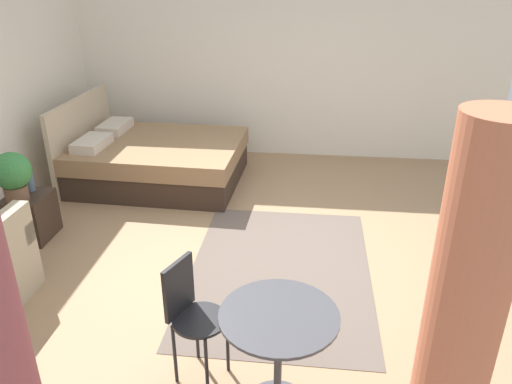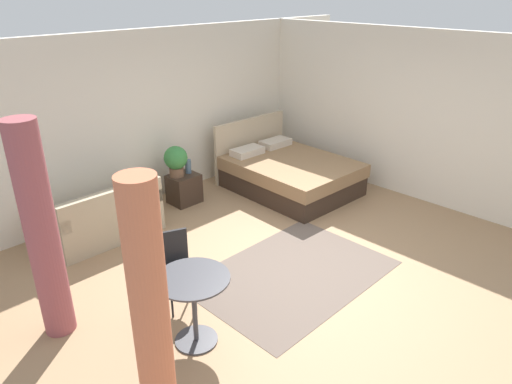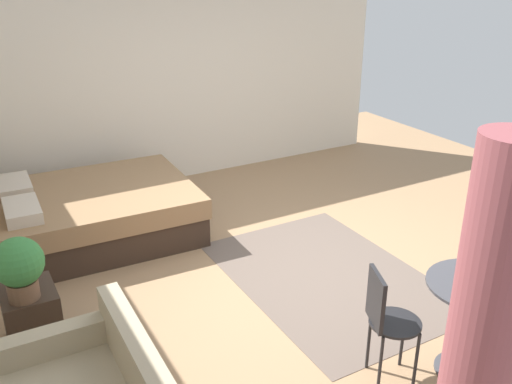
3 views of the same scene
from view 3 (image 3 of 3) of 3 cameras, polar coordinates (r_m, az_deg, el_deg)
ground_plane at (r=5.62m, az=4.52°, el=-7.87°), size 8.97×9.14×0.02m
wall_right at (r=7.63m, az=-7.87°, el=11.27°), size 0.12×6.14×2.70m
area_rug at (r=5.50m, az=7.35°, el=-8.54°), size 2.40×1.68×0.01m
bed at (r=6.31m, az=-16.78°, el=-2.05°), size 1.71×2.18×1.08m
nightstand at (r=4.83m, az=-21.94°, el=-11.74°), size 0.47×0.40×0.48m
potted_plant at (r=4.48m, az=-23.10°, el=-6.95°), size 0.37×0.37×0.50m
vase at (r=4.76m, az=-22.96°, el=-7.50°), size 0.10×0.10×0.22m
balcony_table at (r=4.34m, az=21.45°, el=-11.31°), size 0.72×0.72×0.76m
cafe_chair_near_window at (r=4.07m, az=13.12°, el=-12.27°), size 0.48×0.48×0.89m
curtain_right at (r=2.81m, az=21.50°, el=-16.97°), size 0.31×0.31×2.25m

